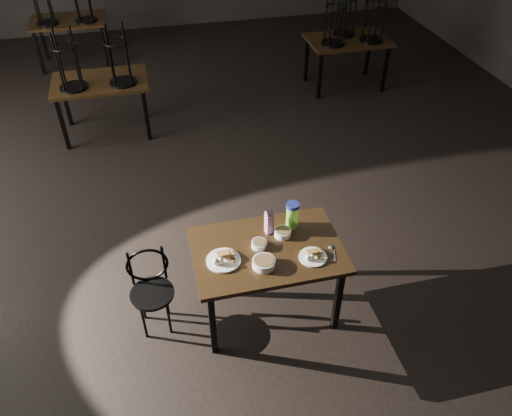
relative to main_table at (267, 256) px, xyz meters
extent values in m
plane|color=black|center=(-0.16, 1.41, -0.67)|extent=(12.00, 12.00, 0.00)
cube|color=black|center=(0.00, 0.00, 0.06)|extent=(1.20, 0.80, 0.04)
cube|color=black|center=(-0.52, -0.32, -0.32)|extent=(0.05, 0.05, 0.71)
cube|color=black|center=(0.52, -0.32, -0.32)|extent=(0.05, 0.05, 0.71)
cube|color=black|center=(-0.52, 0.32, -0.32)|extent=(0.05, 0.05, 0.71)
cube|color=black|center=(0.52, 0.32, -0.32)|extent=(0.05, 0.05, 0.71)
cylinder|color=white|center=(-0.37, -0.06, 0.09)|extent=(0.27, 0.27, 0.02)
cube|color=olive|center=(-0.36, -0.01, 0.14)|extent=(0.10, 0.10, 0.05)
cube|color=olive|center=(-0.33, -0.01, 0.14)|extent=(0.11, 0.11, 0.03)
ellipsoid|color=white|center=(-0.43, -0.09, 0.13)|extent=(0.05, 0.05, 0.06)
ellipsoid|color=white|center=(-0.40, -0.09, 0.13)|extent=(0.05, 0.05, 0.06)
cylinder|color=white|center=(0.32, -0.18, 0.09)|extent=(0.22, 0.22, 0.01)
cube|color=olive|center=(0.33, -0.14, 0.13)|extent=(0.08, 0.08, 0.04)
cube|color=olive|center=(0.35, -0.14, 0.13)|extent=(0.09, 0.09, 0.03)
ellipsoid|color=white|center=(0.27, -0.21, 0.12)|extent=(0.04, 0.04, 0.05)
ellipsoid|color=white|center=(0.30, -0.21, 0.12)|extent=(0.04, 0.04, 0.05)
cylinder|color=white|center=(-0.06, 0.04, 0.10)|extent=(0.12, 0.12, 0.05)
cylinder|color=brown|center=(-0.06, 0.04, 0.12)|extent=(0.11, 0.11, 0.01)
cylinder|color=white|center=(0.16, 0.12, 0.11)|extent=(0.14, 0.14, 0.05)
cylinder|color=brown|center=(0.16, 0.12, 0.13)|extent=(0.12, 0.12, 0.01)
cylinder|color=white|center=(-0.08, -0.18, 0.11)|extent=(0.18, 0.18, 0.06)
cylinder|color=brown|center=(-0.08, -0.18, 0.13)|extent=(0.15, 0.15, 0.01)
cube|color=#81176B|center=(0.06, 0.19, 0.17)|extent=(0.07, 0.07, 0.19)
cube|color=#81176B|center=(0.06, 0.19, 0.29)|extent=(0.07, 0.07, 0.06)
cylinder|color=#81E443|center=(0.26, 0.22, 0.18)|extent=(0.12, 0.12, 0.21)
cylinder|color=navy|center=(0.26, 0.22, 0.30)|extent=(0.13, 0.13, 0.03)
ellipsoid|color=silver|center=(0.49, -0.10, 0.08)|extent=(0.05, 0.06, 0.01)
cube|color=silver|center=(0.49, -0.20, 0.08)|extent=(0.05, 0.12, 0.00)
cylinder|color=black|center=(-0.96, 0.05, -0.27)|extent=(0.36, 0.36, 0.03)
torus|color=black|center=(-0.96, 0.20, -0.08)|extent=(0.35, 0.03, 0.35)
cylinder|color=black|center=(-0.85, 0.15, -0.47)|extent=(0.02, 0.02, 0.41)
cylinder|color=black|center=(-1.06, 0.15, -0.47)|extent=(0.02, 0.02, 0.41)
cylinder|color=black|center=(-1.06, -0.05, -0.47)|extent=(0.02, 0.02, 0.41)
cylinder|color=black|center=(-0.85, -0.05, -0.47)|extent=(0.02, 0.02, 0.41)
cube|color=black|center=(-1.33, 3.47, 0.06)|extent=(1.20, 0.80, 0.04)
cube|color=black|center=(-1.85, 3.15, -0.32)|extent=(0.05, 0.05, 0.71)
cube|color=black|center=(-0.81, 3.15, -0.32)|extent=(0.05, 0.05, 0.71)
cube|color=black|center=(-1.85, 3.79, -0.32)|extent=(0.05, 0.05, 0.71)
cube|color=black|center=(-0.81, 3.79, -0.32)|extent=(0.05, 0.05, 0.71)
cylinder|color=black|center=(-1.63, 3.32, 0.09)|extent=(0.34, 0.34, 0.03)
torus|color=black|center=(-1.63, 3.32, 0.59)|extent=(0.32, 0.32, 0.02)
cylinder|color=black|center=(-1.53, 3.42, 0.46)|extent=(0.03, 0.03, 0.70)
cylinder|color=black|center=(-1.73, 3.42, 0.46)|extent=(0.03, 0.03, 0.70)
cylinder|color=black|center=(-1.73, 3.22, 0.46)|extent=(0.03, 0.03, 0.70)
cylinder|color=black|center=(-1.53, 3.22, 0.46)|extent=(0.03, 0.03, 0.70)
cylinder|color=black|center=(-1.03, 3.32, 0.09)|extent=(0.34, 0.34, 0.03)
torus|color=black|center=(-1.03, 3.32, 0.59)|extent=(0.32, 0.32, 0.02)
cylinder|color=black|center=(-0.93, 3.42, 0.46)|extent=(0.03, 0.03, 0.70)
cylinder|color=black|center=(-1.13, 3.42, 0.46)|extent=(0.03, 0.03, 0.70)
cylinder|color=black|center=(-1.13, 3.22, 0.46)|extent=(0.03, 0.03, 0.70)
cylinder|color=black|center=(-0.93, 3.22, 0.46)|extent=(0.03, 0.03, 0.70)
cube|color=black|center=(2.29, 4.08, 0.06)|extent=(1.20, 0.80, 0.04)
cube|color=black|center=(1.77, 3.76, -0.32)|extent=(0.05, 0.05, 0.71)
cube|color=black|center=(2.81, 3.76, -0.32)|extent=(0.05, 0.05, 0.71)
cube|color=black|center=(1.77, 4.40, -0.32)|extent=(0.05, 0.05, 0.71)
cube|color=black|center=(2.81, 4.40, -0.32)|extent=(0.05, 0.05, 0.71)
cylinder|color=black|center=(1.99, 3.93, 0.09)|extent=(0.34, 0.34, 0.03)
torus|color=black|center=(1.99, 3.93, 0.59)|extent=(0.32, 0.32, 0.02)
cylinder|color=black|center=(2.09, 4.02, 0.46)|extent=(0.03, 0.03, 0.70)
cylinder|color=black|center=(1.89, 4.02, 0.46)|extent=(0.03, 0.03, 0.70)
cylinder|color=black|center=(1.89, 3.83, 0.46)|extent=(0.03, 0.03, 0.70)
cylinder|color=black|center=(2.09, 3.83, 0.46)|extent=(0.03, 0.03, 0.70)
cylinder|color=black|center=(2.59, 3.93, 0.09)|extent=(0.34, 0.34, 0.03)
torus|color=black|center=(2.59, 3.93, 0.59)|extent=(0.32, 0.32, 0.02)
cylinder|color=black|center=(2.69, 4.02, 0.46)|extent=(0.03, 0.03, 0.70)
cylinder|color=black|center=(2.49, 4.02, 0.46)|extent=(0.03, 0.03, 0.70)
cylinder|color=black|center=(2.49, 3.83, 0.46)|extent=(0.03, 0.03, 0.70)
cylinder|color=black|center=(2.69, 3.83, 0.46)|extent=(0.03, 0.03, 0.70)
cylinder|color=black|center=(2.29, 4.26, 0.09)|extent=(0.34, 0.34, 0.03)
cylinder|color=black|center=(2.39, 4.35, 0.46)|extent=(0.03, 0.03, 0.70)
cylinder|color=black|center=(2.19, 4.35, 0.46)|extent=(0.03, 0.03, 0.70)
cylinder|color=black|center=(2.19, 4.16, 0.46)|extent=(0.03, 0.03, 0.70)
cylinder|color=black|center=(2.39, 4.16, 0.46)|extent=(0.03, 0.03, 0.70)
cube|color=black|center=(-1.84, 5.93, 0.06)|extent=(1.20, 0.80, 0.04)
cube|color=black|center=(-2.36, 5.61, -0.32)|extent=(0.05, 0.05, 0.71)
cube|color=black|center=(-1.32, 5.61, -0.32)|extent=(0.05, 0.05, 0.71)
cube|color=black|center=(-2.36, 6.25, -0.32)|extent=(0.05, 0.05, 0.71)
cube|color=black|center=(-1.32, 6.25, -0.32)|extent=(0.05, 0.05, 0.71)
cylinder|color=black|center=(-2.14, 5.78, 0.09)|extent=(0.34, 0.34, 0.03)
cylinder|color=black|center=(-2.24, 5.68, 0.46)|extent=(0.03, 0.03, 0.70)
cylinder|color=black|center=(-2.04, 5.68, 0.46)|extent=(0.03, 0.03, 0.70)
cylinder|color=black|center=(-1.54, 5.78, 0.09)|extent=(0.34, 0.34, 0.03)
camera|label=1|loc=(-0.75, -2.77, 2.86)|focal=35.00mm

